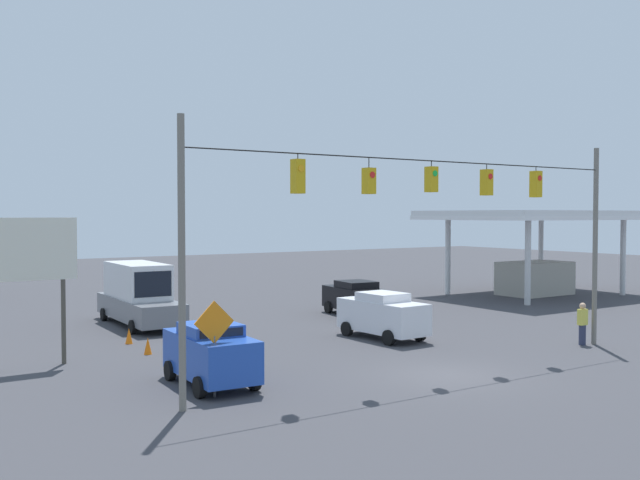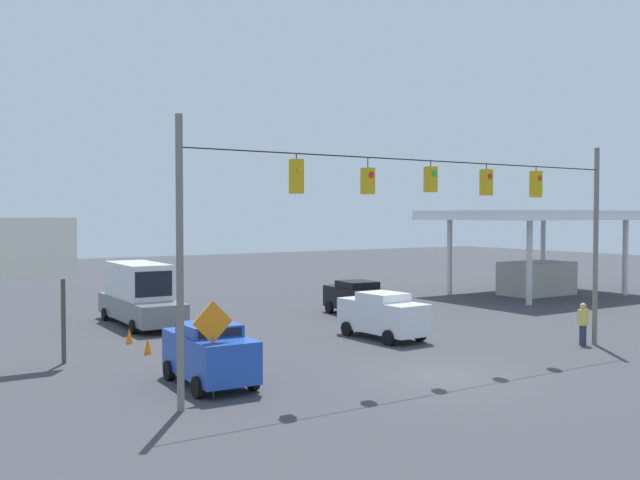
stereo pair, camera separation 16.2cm
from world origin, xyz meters
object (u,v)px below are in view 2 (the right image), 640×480
sedan_black_oncoming_far (357,297)px  overhead_signal_span (431,219)px  traffic_cone_second (169,355)px  work_zone_sign (213,330)px  sedan_blue_parked_shoulder (210,353)px  sedan_white_crossing_near (383,315)px  traffic_cone_fourth (129,336)px  roadside_billboard (29,261)px  box_truck_grey_withflow_far (139,294)px  traffic_cone_nearest (206,369)px  gas_station (537,233)px  pedestrian (583,324)px  traffic_cone_third (148,346)px

sedan_black_oncoming_far → overhead_signal_span: bearing=64.4°
traffic_cone_second → work_zone_sign: 5.31m
sedan_blue_parked_shoulder → traffic_cone_second: 3.70m
sedan_white_crossing_near → traffic_cone_fourth: size_ratio=6.66×
sedan_white_crossing_near → roadside_billboard: (13.95, -2.23, 2.71)m
box_truck_grey_withflow_far → traffic_cone_fourth: 5.32m
overhead_signal_span → traffic_cone_fourth: overhead_signal_span is taller
sedan_white_crossing_near → traffic_cone_nearest: 9.90m
roadside_billboard → sedan_blue_parked_shoulder: bearing=125.5°
gas_station → roadside_billboard: 33.41m
pedestrian → work_zone_sign: bearing=-2.5°
work_zone_sign → pedestrian: bearing=177.5°
roadside_billboard → pedestrian: size_ratio=3.02×
sedan_black_oncoming_far → roadside_billboard: roadside_billboard is taller
sedan_blue_parked_shoulder → traffic_cone_fourth: bearing=-91.4°
pedestrian → sedan_black_oncoming_far: bearing=-77.7°
traffic_cone_second → gas_station: gas_station is taller
box_truck_grey_withflow_far → traffic_cone_nearest: box_truck_grey_withflow_far is taller
gas_station → roadside_billboard: bearing=9.3°
traffic_cone_second → traffic_cone_fourth: 4.82m
sedan_white_crossing_near → traffic_cone_fourth: (9.56, -4.81, -0.71)m
sedan_black_oncoming_far → traffic_cone_third: (12.95, 4.11, -0.63)m
overhead_signal_span → traffic_cone_nearest: 9.01m
gas_station → roadside_billboard: gas_station is taller
traffic_cone_second → gas_station: (-28.72, -7.62, 3.77)m
overhead_signal_span → sedan_blue_parked_shoulder: size_ratio=4.49×
sedan_white_crossing_near → traffic_cone_third: bearing=-12.9°
work_zone_sign → pedestrian: work_zone_sign is taller
overhead_signal_span → sedan_black_oncoming_far: (-5.86, -12.23, -4.26)m
sedan_black_oncoming_far → traffic_cone_nearest: size_ratio=6.93×
work_zone_sign → traffic_cone_second: bearing=-96.7°
gas_station → work_zone_sign: (29.31, 12.63, -2.11)m
roadside_billboard → traffic_cone_nearest: bearing=131.8°
sedan_white_crossing_near → sedan_blue_parked_shoulder: size_ratio=1.07×
traffic_cone_third → traffic_cone_second: bearing=89.9°
sedan_black_oncoming_far → pedestrian: bearing=102.3°
traffic_cone_nearest → work_zone_sign: work_zone_sign is taller
overhead_signal_span → work_zone_sign: bearing=-6.5°
traffic_cone_fourth → work_zone_sign: size_ratio=0.23×
roadside_billboard → sedan_black_oncoming_far: bearing=-166.6°
sedan_blue_parked_shoulder → pedestrian: sedan_blue_parked_shoulder is taller
traffic_cone_nearest → box_truck_grey_withflow_far: bearing=-99.2°
sedan_blue_parked_shoulder → pedestrian: 15.80m
traffic_cone_second → traffic_cone_third: (-0.00, -2.23, 0.00)m
traffic_cone_second → traffic_cone_fourth: size_ratio=1.00×
box_truck_grey_withflow_far → traffic_cone_second: size_ratio=11.25×
sedan_white_crossing_near → traffic_cone_nearest: size_ratio=6.66×
pedestrian → traffic_cone_nearest: bearing=-10.9°
traffic_cone_fourth → overhead_signal_span: bearing=123.1°
pedestrian → roadside_billboard: bearing=-21.9°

